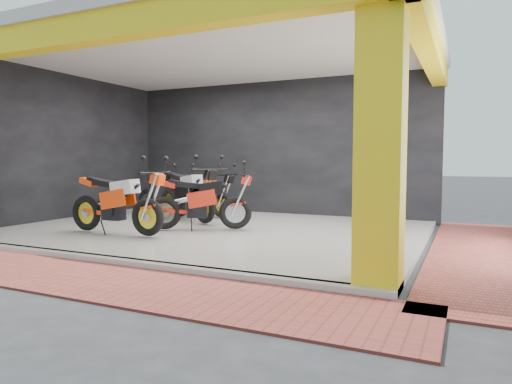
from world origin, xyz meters
TOP-DOWN VIEW (x-y plane):
  - ground at (0.00, 0.00)m, footprint 80.00×80.00m
  - showroom_floor at (0.00, 2.00)m, footprint 8.00×6.00m
  - showroom_ceiling at (0.00, 2.00)m, footprint 8.40×6.40m
  - back_wall at (0.00, 5.10)m, footprint 8.20×0.20m
  - left_wall at (-4.10, 2.00)m, footprint 0.20×6.20m
  - corner_column at (3.75, -0.75)m, footprint 0.50×0.50m
  - header_beam_front at (0.00, -1.00)m, footprint 8.40×0.30m
  - header_beam_right at (4.00, 2.00)m, footprint 0.30×6.40m
  - floor_kerb at (0.00, -1.02)m, footprint 8.00×0.20m
  - paver_front at (0.00, -1.80)m, footprint 9.00×1.40m
  - paver_right at (4.80, 2.00)m, footprint 1.40×7.00m
  - moto_hero at (-0.51, 0.54)m, footprint 2.27×0.86m
  - moto_row_a at (-0.43, 2.35)m, footprint 2.47×1.76m
  - moto_row_b at (0.52, 1.94)m, footprint 2.26×1.65m
  - moto_row_c at (-0.60, 3.39)m, footprint 2.12×1.02m
  - moto_row_d at (-1.64, 3.17)m, footprint 2.16×1.28m

SIDE VIEW (x-z plane):
  - ground at x=0.00m, z-range 0.00..0.00m
  - paver_front at x=0.00m, z-range 0.00..0.03m
  - paver_right at x=4.80m, z-range 0.00..0.03m
  - showroom_floor at x=0.00m, z-range 0.00..0.10m
  - floor_kerb at x=0.00m, z-range 0.00..0.10m
  - moto_row_d at x=-1.64m, z-range 0.10..1.34m
  - moto_row_c at x=-0.60m, z-range 0.10..1.34m
  - moto_row_b at x=0.52m, z-range 0.10..1.40m
  - moto_hero at x=-0.51m, z-range 0.10..1.48m
  - moto_row_a at x=-0.43m, z-range 0.10..1.52m
  - back_wall at x=0.00m, z-range 0.00..3.50m
  - left_wall at x=-4.10m, z-range 0.00..3.50m
  - corner_column at x=3.75m, z-range 0.00..3.50m
  - header_beam_front at x=0.00m, z-range 3.10..3.50m
  - header_beam_right at x=4.00m, z-range 3.10..3.50m
  - showroom_ceiling at x=0.00m, z-range 3.50..3.70m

